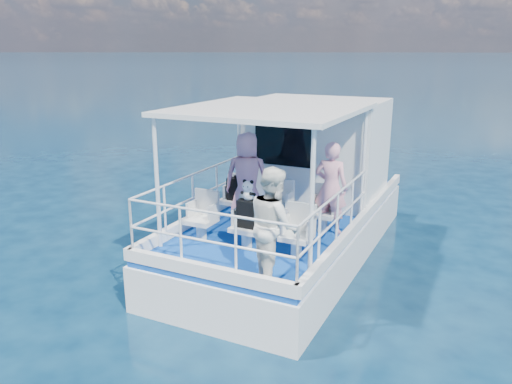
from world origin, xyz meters
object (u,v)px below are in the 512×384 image
(passenger_stbd_aft, at_px, (274,225))
(backpack_center, at_px, (247,214))
(panda, at_px, (248,190))
(passenger_port_fwd, at_px, (247,178))

(passenger_stbd_aft, relative_size, backpack_center, 3.58)
(passenger_stbd_aft, distance_m, panda, 1.25)
(backpack_center, distance_m, panda, 0.41)
(passenger_stbd_aft, bearing_deg, backpack_center, 3.66)
(passenger_stbd_aft, xyz_separation_m, panda, (-0.86, 0.90, 0.18))
(passenger_stbd_aft, bearing_deg, passenger_port_fwd, -5.84)
(panda, bearing_deg, passenger_stbd_aft, -46.25)
(passenger_stbd_aft, distance_m, backpack_center, 1.26)
(backpack_center, relative_size, panda, 1.38)
(passenger_stbd_aft, xyz_separation_m, backpack_center, (-0.87, 0.87, -0.23))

